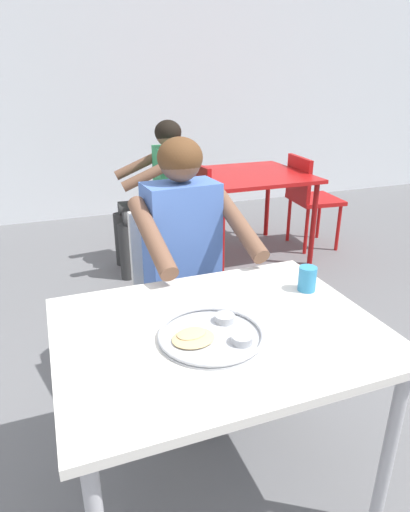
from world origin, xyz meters
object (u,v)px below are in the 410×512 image
object	(u,v)px
chair_foreground	(174,280)
thali_tray	(211,334)
chair_red_right	(308,194)
diner_foreground	(189,251)
table_foreground	(218,347)
table_background_red	(249,183)
drinking_cup	(307,278)
patron_background	(158,183)
chair_red_left	(187,209)

from	to	relation	value
chair_foreground	thali_tray	bearing A→B (deg)	-99.15
thali_tray	chair_red_right	bearing A→B (deg)	50.56
diner_foreground	chair_red_right	bearing A→B (deg)	42.39
thali_tray	diner_foreground	xyz separation A→B (m)	(0.16, 0.69, 0.00)
table_foreground	table_background_red	size ratio (longest dim) A/B	1.12
table_foreground	chair_foreground	world-z (taller)	chair_foreground
thali_tray	drinking_cup	world-z (taller)	drinking_cup
table_background_red	patron_background	world-z (taller)	patron_background
table_foreground	chair_red_right	bearing A→B (deg)	50.62
patron_background	thali_tray	bearing A→B (deg)	-100.58
chair_red_left	chair_foreground	bearing A→B (deg)	-111.15
drinking_cup	chair_red_right	world-z (taller)	chair_red_right
drinking_cup	chair_red_right	size ratio (longest dim) A/B	0.11
chair_red_right	patron_background	xyz separation A→B (m)	(-1.40, 0.01, 0.21)
chair_foreground	table_background_red	bearing A→B (deg)	50.65
thali_tray	diner_foreground	size ratio (longest dim) A/B	0.27
diner_foreground	drinking_cup	bearing A→B (deg)	-59.21
table_background_red	chair_red_left	size ratio (longest dim) A/B	1.12
chair_foreground	chair_red_left	bearing A→B (deg)	68.85
thali_tray	table_foreground	bearing A→B (deg)	47.77
chair_foreground	table_background_red	xyz separation A→B (m)	(1.06, 1.29, 0.16)
table_foreground	patron_background	xyz separation A→B (m)	(0.37, 2.16, 0.07)
chair_red_left	patron_background	distance (m)	0.32
table_foreground	drinking_cup	size ratio (longest dim) A/B	10.94
chair_foreground	diner_foreground	distance (m)	0.33
chair_foreground	chair_red_right	size ratio (longest dim) A/B	1.02
chair_red_left	patron_background	xyz separation A→B (m)	(-0.22, 0.03, 0.22)
table_foreground	chair_red_left	xyz separation A→B (m)	(0.59, 2.13, -0.16)
thali_tray	diner_foreground	bearing A→B (deg)	77.11
thali_tray	chair_red_right	xyz separation A→B (m)	(1.81, 2.20, -0.23)
thali_tray	table_background_red	distance (m)	2.51
chair_foreground	patron_background	xyz separation A→B (m)	(0.27, 1.30, 0.22)
chair_red_left	chair_red_right	bearing A→B (deg)	1.14
patron_background	chair_red_left	bearing A→B (deg)	-7.81
diner_foreground	chair_red_left	distance (m)	1.58
table_background_red	chair_red_right	world-z (taller)	chair_red_right
drinking_cup	table_foreground	bearing A→B (deg)	-162.60
table_background_red	chair_red_right	size ratio (longest dim) A/B	1.11
table_foreground	chair_foreground	bearing A→B (deg)	83.23
chair_foreground	table_background_red	size ratio (longest dim) A/B	0.92
chair_red_left	table_background_red	bearing A→B (deg)	2.63
chair_red_left	patron_background	world-z (taller)	patron_background
diner_foreground	chair_foreground	bearing A→B (deg)	93.08
drinking_cup	chair_red_left	distance (m)	2.02
thali_tray	table_background_red	world-z (taller)	thali_tray
chair_foreground	chair_red_right	bearing A→B (deg)	37.77
table_foreground	chair_red_right	world-z (taller)	chair_red_right
table_foreground	thali_tray	size ratio (longest dim) A/B	3.13
chair_foreground	patron_background	size ratio (longest dim) A/B	0.72
diner_foreground	table_background_red	world-z (taller)	diner_foreground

